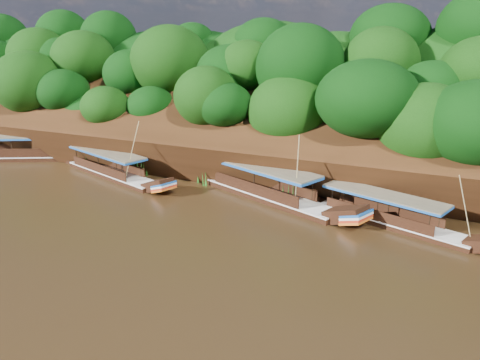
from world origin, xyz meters
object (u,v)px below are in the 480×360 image
Objects in this scene: boat_1 at (277,195)px; boat_3 at (32,154)px; boat_2 at (117,173)px; boat_0 at (401,221)px.

boat_1 is 1.07× the size of boat_3.
boat_0 is at bearing 15.49° from boat_2.
boat_3 is at bearing -165.42° from boat_0.
boat_2 is (-16.05, -0.12, -0.08)m from boat_1.
boat_0 reaches higher than boat_3.
boat_2 is (-25.76, 1.31, 0.04)m from boat_0.
boat_0 is 0.94× the size of boat_3.
boat_1 is 1.03× the size of boat_2.
boat_2 reaches higher than boat_0.
boat_2 reaches higher than boat_3.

